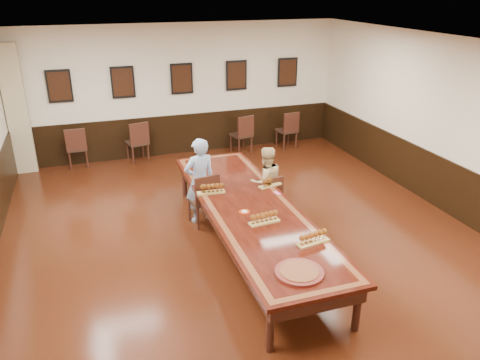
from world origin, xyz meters
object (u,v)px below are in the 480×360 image
object	(u,v)px
chair_man	(203,198)
spare_chair_b	(137,141)
carved_platter	(299,272)
chair_woman	(268,196)
spare_chair_d	(287,129)
spare_chair_c	(241,134)
spare_chair_a	(77,147)
person_woman	(266,182)
conference_table	(250,214)
person_man	(200,181)

from	to	relation	value
chair_man	spare_chair_b	bearing A→B (deg)	-89.05
chair_man	spare_chair_b	distance (m)	3.73
carved_platter	chair_woman	bearing A→B (deg)	75.58
spare_chair_d	carved_platter	distance (m)	7.06
chair_man	carved_platter	distance (m)	3.08
chair_man	carved_platter	xyz separation A→B (m)	(0.44, -3.04, 0.28)
spare_chair_c	spare_chair_d	world-z (taller)	spare_chair_c
spare_chair_a	spare_chair_d	size ratio (longest dim) A/B	1.00
person_woman	spare_chair_a	bearing A→B (deg)	-55.95
chair_woman	spare_chair_b	size ratio (longest dim) A/B	0.86
spare_chair_a	conference_table	distance (m)	5.46
chair_man	person_man	world-z (taller)	person_man
chair_man	spare_chair_b	xyz separation A→B (m)	(-0.71, 3.66, 0.01)
spare_chair_d	spare_chair_a	bearing A→B (deg)	-11.39
chair_woman	spare_chair_a	world-z (taller)	spare_chair_a
chair_man	carved_platter	bearing A→B (deg)	88.31
spare_chair_b	person_man	world-z (taller)	person_man
chair_woman	person_man	size ratio (longest dim) A/B	0.55
spare_chair_b	conference_table	xyz separation A→B (m)	(1.22, -4.72, 0.11)
spare_chair_d	person_woman	bearing A→B (deg)	52.12
conference_table	spare_chair_b	bearing A→B (deg)	104.48
chair_woman	person_woman	size ratio (longest dim) A/B	0.64
chair_woman	spare_chair_a	distance (m)	5.10
chair_man	carved_platter	world-z (taller)	chair_man
spare_chair_a	person_woman	xyz separation A→B (m)	(3.27, -3.82, 0.19)
chair_man	chair_woman	world-z (taller)	chair_man
spare_chair_a	spare_chair_c	world-z (taller)	spare_chair_c
person_man	person_woman	size ratio (longest dim) A/B	1.17
spare_chair_b	person_man	bearing A→B (deg)	87.54
carved_platter	spare_chair_a	bearing A→B (deg)	110.58
spare_chair_b	spare_chair_c	world-z (taller)	spare_chair_b
spare_chair_c	chair_woman	bearing A→B (deg)	64.20
spare_chair_d	spare_chair_c	bearing A→B (deg)	-8.21
spare_chair_a	person_woman	size ratio (longest dim) A/B	0.72
person_man	spare_chair_b	bearing A→B (deg)	-89.02
chair_man	chair_woman	xyz separation A→B (m)	(1.18, -0.18, -0.06)
chair_man	spare_chair_a	xyz separation A→B (m)	(-2.10, 3.73, -0.01)
chair_woman	person_man	xyz separation A→B (m)	(-1.20, 0.28, 0.36)
conference_table	spare_chair_d	bearing A→B (deg)	59.60
spare_chair_d	person_woman	xyz separation A→B (m)	(-2.00, -3.55, 0.19)
chair_man	person_man	size ratio (longest dim) A/B	0.63
chair_man	spare_chair_a	world-z (taller)	chair_man
spare_chair_a	chair_man	bearing A→B (deg)	118.19
spare_chair_a	chair_woman	bearing A→B (deg)	128.81
spare_chair_a	carved_platter	xyz separation A→B (m)	(2.54, -6.77, 0.28)
spare_chair_c	person_man	distance (m)	3.88
chair_woman	spare_chair_b	xyz separation A→B (m)	(-1.89, 3.84, 0.07)
person_woman	conference_table	xyz separation A→B (m)	(-0.66, -0.98, -0.07)
spare_chair_b	conference_table	world-z (taller)	spare_chair_b
person_woman	chair_woman	bearing A→B (deg)	90.00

